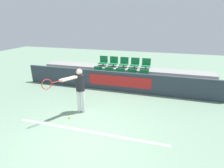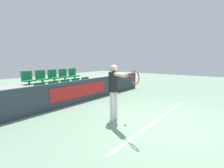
% 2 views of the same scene
% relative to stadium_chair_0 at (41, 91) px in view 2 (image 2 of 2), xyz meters
% --- Properties ---
extents(ground_plane, '(30.00, 30.00, 0.00)m').
position_rel_stadium_chair_0_xyz_m(ground_plane, '(1.17, -4.37, -0.61)').
color(ground_plane, gray).
extents(court_baseline, '(4.77, 0.08, 0.01)m').
position_rel_stadium_chair_0_xyz_m(court_baseline, '(1.17, -4.03, -0.61)').
color(court_baseline, white).
rests_on(court_baseline, ground).
extents(barrier_wall, '(9.34, 0.14, 0.92)m').
position_rel_stadium_chair_0_xyz_m(barrier_wall, '(1.18, -0.65, -0.15)').
color(barrier_wall, '#2D3842').
rests_on(barrier_wall, ground).
extents(bleacher_tier_front, '(8.94, 0.91, 0.39)m').
position_rel_stadium_chair_0_xyz_m(bleacher_tier_front, '(1.17, -0.11, -0.42)').
color(bleacher_tier_front, gray).
rests_on(bleacher_tier_front, ground).
extents(bleacher_tier_middle, '(8.94, 0.91, 0.77)m').
position_rel_stadium_chair_0_xyz_m(bleacher_tier_middle, '(1.17, 0.80, -0.23)').
color(bleacher_tier_middle, gray).
rests_on(bleacher_tier_middle, ground).
extents(stadium_chair_0, '(0.45, 0.36, 0.53)m').
position_rel_stadium_chair_0_xyz_m(stadium_chair_0, '(0.00, 0.00, 0.00)').
color(stadium_chair_0, '#333333').
rests_on(stadium_chair_0, bleacher_tier_front).
extents(stadium_chair_1, '(0.45, 0.36, 0.53)m').
position_rel_stadium_chair_0_xyz_m(stadium_chair_1, '(0.59, 0.00, 0.00)').
color(stadium_chair_1, '#333333').
rests_on(stadium_chair_1, bleacher_tier_front).
extents(stadium_chair_2, '(0.45, 0.36, 0.53)m').
position_rel_stadium_chair_0_xyz_m(stadium_chair_2, '(1.17, 0.00, 0.00)').
color(stadium_chair_2, '#333333').
rests_on(stadium_chair_2, bleacher_tier_front).
extents(stadium_chair_3, '(0.45, 0.36, 0.53)m').
position_rel_stadium_chair_0_xyz_m(stadium_chair_3, '(1.76, 0.00, 0.00)').
color(stadium_chair_3, '#333333').
rests_on(stadium_chair_3, bleacher_tier_front).
extents(stadium_chair_4, '(0.45, 0.36, 0.53)m').
position_rel_stadium_chair_0_xyz_m(stadium_chair_4, '(2.34, 0.00, 0.00)').
color(stadium_chair_4, '#333333').
rests_on(stadium_chair_4, bleacher_tier_front).
extents(stadium_chair_5, '(0.45, 0.36, 0.53)m').
position_rel_stadium_chair_0_xyz_m(stadium_chair_5, '(0.00, 0.91, 0.39)').
color(stadium_chair_5, '#333333').
rests_on(stadium_chair_5, bleacher_tier_middle).
extents(stadium_chair_6, '(0.45, 0.36, 0.53)m').
position_rel_stadium_chair_0_xyz_m(stadium_chair_6, '(0.59, 0.91, 0.39)').
color(stadium_chair_6, '#333333').
rests_on(stadium_chair_6, bleacher_tier_middle).
extents(stadium_chair_7, '(0.45, 0.36, 0.53)m').
position_rel_stadium_chair_0_xyz_m(stadium_chair_7, '(1.17, 0.91, 0.39)').
color(stadium_chair_7, '#333333').
rests_on(stadium_chair_7, bleacher_tier_middle).
extents(stadium_chair_8, '(0.45, 0.36, 0.53)m').
position_rel_stadium_chair_0_xyz_m(stadium_chair_8, '(1.76, 0.91, 0.39)').
color(stadium_chair_8, '#333333').
rests_on(stadium_chair_8, bleacher_tier_middle).
extents(stadium_chair_9, '(0.45, 0.36, 0.53)m').
position_rel_stadium_chair_0_xyz_m(stadium_chair_9, '(2.34, 0.91, 0.39)').
color(stadium_chair_9, '#333333').
rests_on(stadium_chair_9, bleacher_tier_middle).
extents(tennis_player, '(0.81, 1.31, 1.62)m').
position_rel_stadium_chair_0_xyz_m(tennis_player, '(0.44, -3.03, 0.38)').
color(tennis_player, silver).
rests_on(tennis_player, ground).
extents(tennis_ball, '(0.07, 0.07, 0.07)m').
position_rel_stadium_chair_0_xyz_m(tennis_ball, '(0.26, -3.51, -0.58)').
color(tennis_ball, '#CCDB33').
rests_on(tennis_ball, ground).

